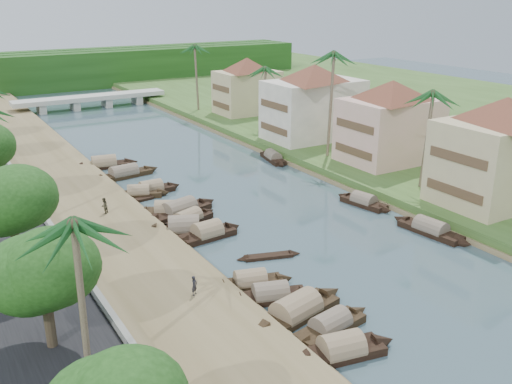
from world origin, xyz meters
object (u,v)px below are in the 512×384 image
bridge (91,99)px  sampan_1 (341,350)px  sampan_0 (330,326)px  person_near (194,285)px  building_near (501,149)px

bridge → sampan_1: 85.52m
sampan_0 → person_near: (-5.98, 7.53, 1.10)m
bridge → person_near: (-14.04, -75.07, -0.22)m
building_near → sampan_0: bearing=-162.4°
sampan_0 → person_near: bearing=118.3°
bridge → sampan_1: bearing=-96.1°
bridge → building_near: (18.99, -74.00, 4.66)m
building_near → person_near: (-33.04, -1.07, -4.88)m
sampan_1 → bridge: bearing=94.5°
sampan_0 → person_near: person_near is taller
sampan_1 → person_near: bearing=126.9°
person_near → sampan_1: bearing=-98.3°
sampan_1 → person_near: size_ratio=5.39×
sampan_0 → sampan_1: 2.65m
bridge → person_near: size_ratio=19.82×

